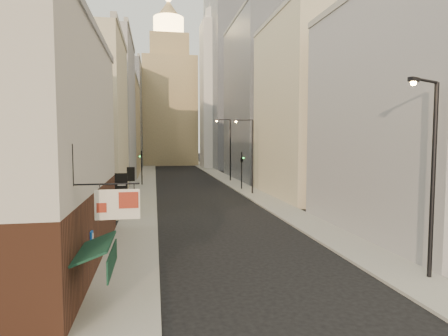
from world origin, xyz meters
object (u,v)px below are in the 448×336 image
at_px(white_tower, 218,89).
at_px(streetlamp_mid, 251,152).
at_px(traffic_light_left, 142,160).
at_px(traffic_light_right, 242,162).
at_px(streetlamp_near, 431,169).
at_px(streetlamp_far, 229,146).
at_px(clock_tower, 169,99).

distance_m(white_tower, streetlamp_mid, 47.86).
xyz_separation_m(traffic_light_left, traffic_light_right, (12.97, -7.26, 0.10)).
bearing_deg(streetlamp_mid, white_tower, 99.64).
xyz_separation_m(streetlamp_near, streetlamp_mid, (-1.00, 28.35, -0.09)).
relative_size(streetlamp_far, traffic_light_left, 1.96).
distance_m(white_tower, streetlamp_far, 33.84).
bearing_deg(streetlamp_far, streetlamp_near, -72.58).
bearing_deg(streetlamp_far, streetlamp_mid, -74.62).
relative_size(clock_tower, traffic_light_right, 8.98).
distance_m(clock_tower, traffic_light_right, 57.71).
xyz_separation_m(white_tower, traffic_light_right, (-4.00, -41.57, -14.88)).
height_order(white_tower, streetlamp_mid, white_tower).
relative_size(clock_tower, streetlamp_mid, 5.02).
bearing_deg(traffic_light_right, streetlamp_near, 94.09).
relative_size(streetlamp_near, traffic_light_right, 1.82).
bearing_deg(streetlamp_near, clock_tower, 70.49).
distance_m(streetlamp_mid, traffic_light_left, 17.44).
distance_m(clock_tower, streetlamp_near, 89.34).
bearing_deg(white_tower, traffic_light_right, -95.49).
xyz_separation_m(clock_tower, traffic_light_right, (7.00, -55.57, -13.91)).
xyz_separation_m(streetlamp_mid, traffic_light_right, (-0.10, 4.18, -1.39)).
distance_m(white_tower, streetlamp_near, 75.36).
bearing_deg(traffic_light_left, white_tower, -101.81).
relative_size(streetlamp_near, streetlamp_far, 0.93).
relative_size(clock_tower, streetlamp_near, 4.93).
xyz_separation_m(clock_tower, white_tower, (11.00, -14.00, 0.97)).
height_order(white_tower, traffic_light_right, white_tower).
height_order(clock_tower, streetlamp_mid, clock_tower).
height_order(streetlamp_far, traffic_light_right, streetlamp_far).
xyz_separation_m(white_tower, streetlamp_far, (-3.62, -31.03, -13.02)).
bearing_deg(clock_tower, streetlamp_far, -80.69).
bearing_deg(streetlamp_mid, streetlamp_far, 103.43).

